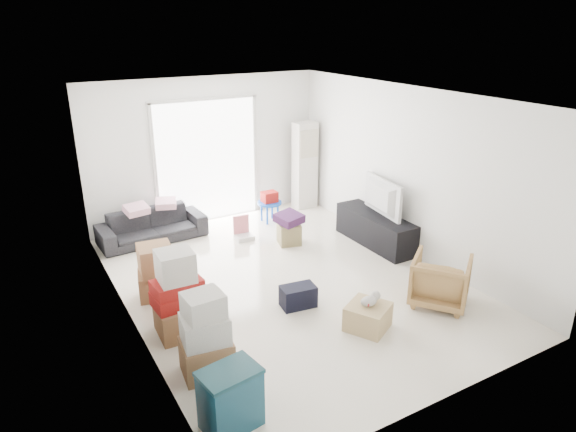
% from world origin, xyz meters
% --- Properties ---
extents(room_shell, '(4.98, 6.48, 3.18)m').
position_xyz_m(room_shell, '(0.00, 0.00, 1.35)').
color(room_shell, white).
rests_on(room_shell, ground).
extents(sliding_door, '(2.10, 0.04, 2.33)m').
position_xyz_m(sliding_door, '(0.00, 2.98, 1.24)').
color(sliding_door, white).
rests_on(sliding_door, room_shell).
extents(ac_tower, '(0.45, 0.30, 1.75)m').
position_xyz_m(ac_tower, '(1.95, 2.65, 0.88)').
color(ac_tower, silver).
rests_on(ac_tower, room_shell).
extents(tv_console, '(0.49, 1.63, 0.54)m').
position_xyz_m(tv_console, '(2.00, 0.42, 0.27)').
color(tv_console, black).
rests_on(tv_console, room_shell).
extents(television, '(0.75, 1.13, 0.14)m').
position_xyz_m(television, '(2.00, 0.42, 0.61)').
color(television, black).
rests_on(television, tv_console).
extents(sofa, '(1.85, 0.62, 0.71)m').
position_xyz_m(sofa, '(-1.27, 2.50, 0.36)').
color(sofa, '#27272C').
rests_on(sofa, room_shell).
extents(pillow_left, '(0.38, 0.32, 0.11)m').
position_xyz_m(pillow_left, '(-1.51, 2.48, 0.77)').
color(pillow_left, '#E8A9B7').
rests_on(pillow_left, sofa).
extents(pillow_right, '(0.40, 0.36, 0.11)m').
position_xyz_m(pillow_right, '(-0.98, 2.54, 0.77)').
color(pillow_right, '#E8A9B7').
rests_on(pillow_right, sofa).
extents(armchair, '(0.98, 0.99, 0.75)m').
position_xyz_m(armchair, '(1.49, -1.58, 0.38)').
color(armchair, '#A7754A').
rests_on(armchair, room_shell).
extents(storage_bins, '(0.60, 0.46, 0.63)m').
position_xyz_m(storage_bins, '(-1.90, -2.25, 0.32)').
color(storage_bins, navy).
rests_on(storage_bins, room_shell).
extents(box_stack_a, '(0.58, 0.51, 0.98)m').
position_xyz_m(box_stack_a, '(-1.80, -1.39, 0.44)').
color(box_stack_a, '#895E3D').
rests_on(box_stack_a, room_shell).
extents(box_stack_b, '(0.61, 0.57, 1.10)m').
position_xyz_m(box_stack_b, '(-1.80, -0.50, 0.48)').
color(box_stack_b, '#895E3D').
rests_on(box_stack_b, room_shell).
extents(box_stack_c, '(0.60, 0.53, 0.77)m').
position_xyz_m(box_stack_c, '(-1.77, 0.52, 0.37)').
color(box_stack_c, '#895E3D').
rests_on(box_stack_c, room_shell).
extents(loose_box, '(0.40, 0.40, 0.31)m').
position_xyz_m(loose_box, '(-1.54, -0.01, 0.16)').
color(loose_box, '#895E3D').
rests_on(loose_box, room_shell).
extents(duffel_bag, '(0.50, 0.34, 0.30)m').
position_xyz_m(duffel_bag, '(-0.22, -0.69, 0.15)').
color(duffel_bag, black).
rests_on(duffel_bag, room_shell).
extents(ottoman, '(0.44, 0.44, 0.36)m').
position_xyz_m(ottoman, '(0.72, 1.17, 0.18)').
color(ottoman, '#9D8F5B').
rests_on(ottoman, room_shell).
extents(blanket, '(0.48, 0.48, 0.14)m').
position_xyz_m(blanket, '(0.72, 1.17, 0.43)').
color(blanket, '#4C2256').
rests_on(blanket, ottoman).
extents(kids_table, '(0.46, 0.46, 0.60)m').
position_xyz_m(kids_table, '(0.92, 2.25, 0.42)').
color(kids_table, blue).
rests_on(kids_table, room_shell).
extents(toy_walker, '(0.32, 0.29, 0.41)m').
position_xyz_m(toy_walker, '(0.13, 1.77, 0.11)').
color(toy_walker, silver).
rests_on(toy_walker, room_shell).
extents(wood_crate, '(0.65, 0.65, 0.32)m').
position_xyz_m(wood_crate, '(0.26, -1.58, 0.16)').
color(wood_crate, tan).
rests_on(wood_crate, room_shell).
extents(plush_bunny, '(0.31, 0.17, 0.15)m').
position_xyz_m(plush_bunny, '(0.30, -1.57, 0.39)').
color(plush_bunny, '#B2ADA8').
rests_on(plush_bunny, wood_crate).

